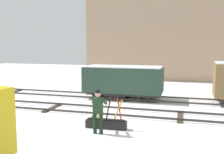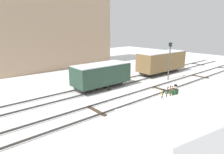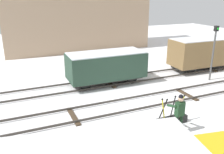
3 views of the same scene
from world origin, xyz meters
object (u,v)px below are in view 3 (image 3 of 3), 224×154
rail_worker (179,111)px  freight_car_near_switch (209,51)px  freight_car_far_end (106,66)px  switch_lever_frame (170,120)px  signal_post (214,48)px

rail_worker → freight_car_near_switch: (8.29, 6.97, 0.41)m
freight_car_far_end → switch_lever_frame: bearing=-83.3°
signal_post → freight_car_far_end: size_ratio=0.74×
freight_car_far_end → rail_worker: bearing=-85.0°
signal_post → freight_car_far_end: signal_post is taller
switch_lever_frame → rail_worker: 1.08m
switch_lever_frame → freight_car_near_switch: (8.16, 6.25, 1.21)m
freight_car_near_switch → freight_car_far_end: size_ratio=1.25×
switch_lever_frame → freight_car_near_switch: 10.35m
freight_car_near_switch → rail_worker: bearing=-138.0°
switch_lever_frame → rail_worker: rail_worker is taller
signal_post → freight_car_near_switch: size_ratio=0.59×
switch_lever_frame → freight_car_far_end: freight_car_far_end is taller
signal_post → freight_car_far_end: 7.48m
signal_post → freight_car_near_switch: (1.77, 2.17, -0.88)m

